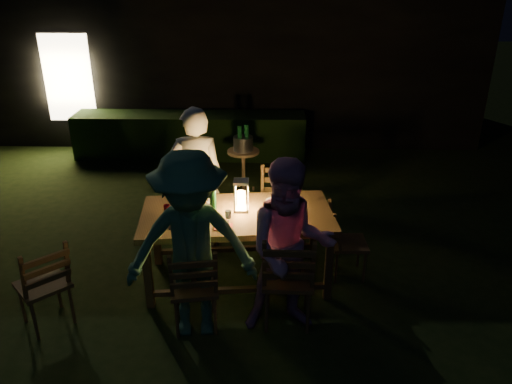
{
  "coord_description": "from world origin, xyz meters",
  "views": [
    {
      "loc": [
        0.92,
        -5.05,
        3.22
      ],
      "look_at": [
        0.8,
        -0.06,
        0.98
      ],
      "focal_mm": 35.0,
      "sensor_mm": 36.0,
      "label": 1
    }
  ],
  "objects_px": {
    "chair_spare": "(46,299)",
    "bottle_bucket_a": "(240,141)",
    "bottle_table": "(213,202)",
    "ice_bucket": "(243,144)",
    "chair_far_left": "(198,226)",
    "chair_far_right": "(279,222)",
    "bottle_bucket_b": "(247,140)",
    "person_opp_right": "(290,248)",
    "dining_table": "(237,220)",
    "person_opp_left": "(191,247)",
    "chair_near_left": "(195,301)",
    "person_house_side": "(196,180)",
    "chair_near_right": "(287,294)",
    "side_table": "(243,155)",
    "chair_end": "(347,254)",
    "lantern": "(241,197)"
  },
  "relations": [
    {
      "from": "chair_spare",
      "to": "bottle_bucket_a",
      "type": "relative_size",
      "value": 3.07
    },
    {
      "from": "bottle_table",
      "to": "ice_bucket",
      "type": "distance_m",
      "value": 2.53
    },
    {
      "from": "chair_far_left",
      "to": "bottle_table",
      "type": "bearing_deg",
      "value": 97.07
    },
    {
      "from": "chair_far_left",
      "to": "chair_far_right",
      "type": "distance_m",
      "value": 1.0
    },
    {
      "from": "chair_far_right",
      "to": "bottle_bucket_a",
      "type": "bearing_deg",
      "value": -71.06
    },
    {
      "from": "chair_far_right",
      "to": "bottle_bucket_b",
      "type": "xyz_separation_m",
      "value": [
        -0.47,
        1.7,
        0.52
      ]
    },
    {
      "from": "chair_spare",
      "to": "person_opp_right",
      "type": "xyz_separation_m",
      "value": [
        2.35,
        0.04,
        0.57
      ]
    },
    {
      "from": "dining_table",
      "to": "bottle_bucket_a",
      "type": "height_order",
      "value": "bottle_bucket_a"
    },
    {
      "from": "chair_far_left",
      "to": "person_opp_left",
      "type": "height_order",
      "value": "person_opp_left"
    },
    {
      "from": "chair_near_left",
      "to": "dining_table",
      "type": "bearing_deg",
      "value": 56.03
    },
    {
      "from": "dining_table",
      "to": "person_house_side",
      "type": "height_order",
      "value": "person_house_side"
    },
    {
      "from": "chair_far_left",
      "to": "person_opp_right",
      "type": "distance_m",
      "value": 1.92
    },
    {
      "from": "chair_near_left",
      "to": "chair_far_left",
      "type": "xyz_separation_m",
      "value": [
        -0.17,
        1.53,
        -0.01
      ]
    },
    {
      "from": "chair_near_right",
      "to": "person_opp_left",
      "type": "relative_size",
      "value": 0.59
    },
    {
      "from": "side_table",
      "to": "bottle_bucket_a",
      "type": "height_order",
      "value": "bottle_bucket_a"
    },
    {
      "from": "ice_bucket",
      "to": "chair_far_right",
      "type": "bearing_deg",
      "value": -72.65
    },
    {
      "from": "dining_table",
      "to": "bottle_table",
      "type": "xyz_separation_m",
      "value": [
        -0.25,
        -0.03,
        0.22
      ]
    },
    {
      "from": "chair_near_right",
      "to": "side_table",
      "type": "relative_size",
      "value": 1.63
    },
    {
      "from": "chair_spare",
      "to": "bottle_table",
      "type": "bearing_deg",
      "value": -16.58
    },
    {
      "from": "chair_spare",
      "to": "bottle_bucket_a",
      "type": "bearing_deg",
      "value": 19.07
    },
    {
      "from": "person_house_side",
      "to": "bottle_bucket_a",
      "type": "relative_size",
      "value": 5.62
    },
    {
      "from": "side_table",
      "to": "bottle_bucket_b",
      "type": "xyz_separation_m",
      "value": [
        0.05,
        0.04,
        0.24
      ]
    },
    {
      "from": "person_opp_left",
      "to": "chair_far_left",
      "type": "bearing_deg",
      "value": 90.1
    },
    {
      "from": "chair_far_left",
      "to": "ice_bucket",
      "type": "height_order",
      "value": "chair_far_left"
    },
    {
      "from": "bottle_table",
      "to": "chair_near_right",
      "type": "bearing_deg",
      "value": -41.89
    },
    {
      "from": "chair_end",
      "to": "chair_near_left",
      "type": "bearing_deg",
      "value": -60.98
    },
    {
      "from": "lantern",
      "to": "chair_near_right",
      "type": "bearing_deg",
      "value": -58.18
    },
    {
      "from": "chair_end",
      "to": "side_table",
      "type": "relative_size",
      "value": 1.36
    },
    {
      "from": "chair_spare",
      "to": "dining_table",
      "type": "bearing_deg",
      "value": -19.12
    },
    {
      "from": "chair_far_right",
      "to": "side_table",
      "type": "bearing_deg",
      "value": -73.05
    },
    {
      "from": "person_opp_left",
      "to": "lantern",
      "type": "relative_size",
      "value": 5.27
    },
    {
      "from": "side_table",
      "to": "chair_spare",
      "type": "bearing_deg",
      "value": -118.08
    },
    {
      "from": "dining_table",
      "to": "chair_near_right",
      "type": "distance_m",
      "value": 0.99
    },
    {
      "from": "person_house_side",
      "to": "lantern",
      "type": "relative_size",
      "value": 5.14
    },
    {
      "from": "chair_spare",
      "to": "ice_bucket",
      "type": "xyz_separation_m",
      "value": [
        1.76,
        3.3,
        0.48
      ]
    },
    {
      "from": "dining_table",
      "to": "chair_spare",
      "type": "bearing_deg",
      "value": -161.92
    },
    {
      "from": "chair_far_left",
      "to": "lantern",
      "type": "xyz_separation_m",
      "value": [
        0.58,
        -0.66,
        0.71
      ]
    },
    {
      "from": "chair_near_left",
      "to": "chair_far_right",
      "type": "bearing_deg",
      "value": 53.26
    },
    {
      "from": "lantern",
      "to": "bottle_bucket_a",
      "type": "relative_size",
      "value": 1.09
    },
    {
      "from": "chair_far_right",
      "to": "person_opp_right",
      "type": "relative_size",
      "value": 0.59
    },
    {
      "from": "chair_near_left",
      "to": "person_house_side",
      "type": "bearing_deg",
      "value": 86.3
    },
    {
      "from": "chair_far_right",
      "to": "side_table",
      "type": "height_order",
      "value": "chair_far_right"
    },
    {
      "from": "chair_end",
      "to": "bottle_bucket_a",
      "type": "height_order",
      "value": "bottle_bucket_a"
    },
    {
      "from": "person_opp_right",
      "to": "bottle_bucket_b",
      "type": "distance_m",
      "value": 3.34
    },
    {
      "from": "side_table",
      "to": "bottle_bucket_a",
      "type": "xyz_separation_m",
      "value": [
        -0.05,
        -0.04,
        0.24
      ]
    },
    {
      "from": "person_opp_left",
      "to": "bottle_bucket_a",
      "type": "bearing_deg",
      "value": 79.48
    },
    {
      "from": "chair_far_left",
      "to": "ice_bucket",
      "type": "distance_m",
      "value": 1.9
    },
    {
      "from": "bottle_bucket_b",
      "to": "chair_spare",
      "type": "bearing_deg",
      "value": -118.46
    },
    {
      "from": "bottle_table",
      "to": "chair_near_left",
      "type": "bearing_deg",
      "value": -98.41
    },
    {
      "from": "dining_table",
      "to": "bottle_bucket_b",
      "type": "distance_m",
      "value": 2.53
    }
  ]
}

